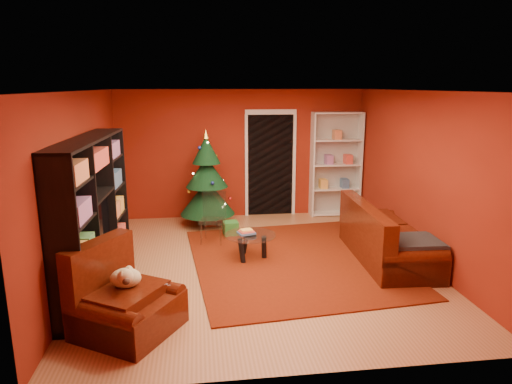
{
  "coord_description": "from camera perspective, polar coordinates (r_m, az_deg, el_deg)",
  "views": [
    {
      "loc": [
        -0.88,
        -6.47,
        2.68
      ],
      "look_at": [
        0.0,
        0.4,
        1.05
      ],
      "focal_mm": 32.0,
      "sensor_mm": 36.0,
      "label": 1
    }
  ],
  "objects": [
    {
      "name": "rug",
      "position": [
        7.22,
        4.68,
        -8.5
      ],
      "size": [
        3.35,
        3.8,
        0.02
      ],
      "primitive_type": "cube",
      "rotation": [
        0.0,
        0.0,
        0.09
      ],
      "color": "#631B08",
      "rests_on": "floor"
    },
    {
      "name": "coffee_table",
      "position": [
        7.21,
        -0.72,
        -6.8
      ],
      "size": [
        0.98,
        0.98,
        0.5
      ],
      "primitive_type": null,
      "rotation": [
        0.0,
        0.0,
        0.27
      ],
      "color": "gray",
      "rests_on": "rug"
    },
    {
      "name": "wall_back",
      "position": [
        9.39,
        -1.86,
        4.78
      ],
      "size": [
        5.0,
        0.05,
        2.6
      ],
      "primitive_type": "cube",
      "color": "maroon",
      "rests_on": "ground"
    },
    {
      "name": "floor",
      "position": [
        7.07,
        0.42,
        -9.26
      ],
      "size": [
        5.0,
        5.5,
        0.05
      ],
      "primitive_type": "cube",
      "color": "#9E623C",
      "rests_on": "ground"
    },
    {
      "name": "white_bookshelf",
      "position": [
        9.61,
        9.94,
        3.4
      ],
      "size": [
        1.03,
        0.39,
        2.21
      ],
      "primitive_type": null,
      "rotation": [
        0.0,
        0.0,
        -0.02
      ],
      "color": "white",
      "rests_on": "floor"
    },
    {
      "name": "armchair",
      "position": [
        5.32,
        -15.76,
        -12.55
      ],
      "size": [
        1.43,
        1.43,
        0.81
      ],
      "primitive_type": null,
      "rotation": [
        0.0,
        0.0,
        1.02
      ],
      "color": "#391006",
      "rests_on": "rug"
    },
    {
      "name": "ceiling",
      "position": [
        6.53,
        0.46,
        12.76
      ],
      "size": [
        5.0,
        5.5,
        0.05
      ],
      "primitive_type": "cube",
      "color": "silver",
      "rests_on": "wall_back"
    },
    {
      "name": "wall_right",
      "position": [
        7.44,
        20.09,
        1.74
      ],
      "size": [
        0.05,
        5.5,
        2.6
      ],
      "primitive_type": "cube",
      "color": "maroon",
      "rests_on": "ground"
    },
    {
      "name": "wall_left",
      "position": [
        6.82,
        -21.09,
        0.66
      ],
      "size": [
        0.05,
        5.5,
        2.6
      ],
      "primitive_type": "cube",
      "color": "maroon",
      "rests_on": "ground"
    },
    {
      "name": "gift_box_red",
      "position": [
        8.98,
        -5.73,
        -3.49
      ],
      "size": [
        0.22,
        0.22,
        0.21
      ],
      "primitive_type": "cube",
      "rotation": [
        0.0,
        0.0,
        0.04
      ],
      "color": "#99220E",
      "rests_on": "floor"
    },
    {
      "name": "doorway",
      "position": [
        9.46,
        1.81,
        3.31
      ],
      "size": [
        1.06,
        0.6,
        2.16
      ],
      "primitive_type": null,
      "color": "black",
      "rests_on": "floor"
    },
    {
      "name": "media_unit",
      "position": [
        6.36,
        -19.72,
        -2.75
      ],
      "size": [
        0.5,
        2.66,
        2.03
      ],
      "primitive_type": null,
      "rotation": [
        0.0,
        0.0,
        -0.04
      ],
      "color": "black",
      "rests_on": "floor"
    },
    {
      "name": "gift_box_green",
      "position": [
        8.35,
        -3.19,
        -4.57
      ],
      "size": [
        0.28,
        0.28,
        0.26
      ],
      "primitive_type": "cube",
      "rotation": [
        0.0,
        0.0,
        0.1
      ],
      "color": "#24772A",
      "rests_on": "floor"
    },
    {
      "name": "acrylic_chair",
      "position": [
        7.89,
        -5.46,
        -3.6
      ],
      "size": [
        0.51,
        0.54,
        0.81
      ],
      "primitive_type": null,
      "rotation": [
        0.0,
        0.0,
        -0.24
      ],
      "color": "#66605B",
      "rests_on": "rug"
    },
    {
      "name": "christmas_tree",
      "position": [
        8.8,
        -6.16,
        1.57
      ],
      "size": [
        1.31,
        1.31,
        1.88
      ],
      "primitive_type": null,
      "rotation": [
        0.0,
        0.0,
        -0.29
      ],
      "color": "black",
      "rests_on": "floor"
    },
    {
      "name": "sofa",
      "position": [
        7.39,
        16.25,
        -4.82
      ],
      "size": [
        1.04,
        2.16,
        0.91
      ],
      "primitive_type": null,
      "rotation": [
        0.0,
        0.0,
        1.53
      ],
      "color": "#391006",
      "rests_on": "rug"
    },
    {
      "name": "dog",
      "position": [
        5.31,
        -15.96,
        -10.29
      ],
      "size": [
        0.47,
        0.5,
        0.27
      ],
      "primitive_type": null,
      "rotation": [
        0.0,
        0.0,
        1.02
      ],
      "color": "beige",
      "rests_on": "armchair"
    }
  ]
}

